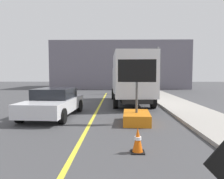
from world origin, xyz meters
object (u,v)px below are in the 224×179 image
at_px(pickup_car, 54,102).
at_px(traffic_cone_mid_lane, 138,140).
at_px(highway_guide_sign, 151,62).
at_px(arrow_board_trailer, 137,112).
at_px(box_truck, 131,77).

height_order(pickup_car, traffic_cone_mid_lane, pickup_car).
height_order(highway_guide_sign, traffic_cone_mid_lane, highway_guide_sign).
height_order(arrow_board_trailer, pickup_car, arrow_board_trailer).
bearing_deg(box_truck, traffic_cone_mid_lane, -92.81).
bearing_deg(pickup_car, arrow_board_trailer, -18.57).
relative_size(pickup_car, traffic_cone_mid_lane, 6.64).
bearing_deg(box_truck, highway_guide_sign, 71.73).
xyz_separation_m(pickup_car, highway_guide_sign, (6.73, 12.39, 2.73)).
xyz_separation_m(arrow_board_trailer, pickup_car, (-3.95, 1.33, 0.22)).
xyz_separation_m(arrow_board_trailer, highway_guide_sign, (2.79, 13.72, 2.94)).
relative_size(highway_guide_sign, traffic_cone_mid_lane, 7.33).
relative_size(arrow_board_trailer, pickup_car, 0.60).
distance_m(box_truck, highway_guide_sign, 8.53).
relative_size(box_truck, pickup_car, 1.58).
xyz_separation_m(pickup_car, traffic_cone_mid_lane, (3.65, -4.73, -0.36)).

